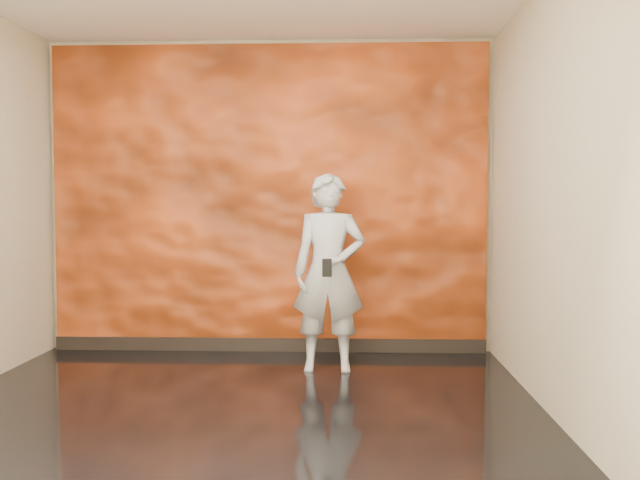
# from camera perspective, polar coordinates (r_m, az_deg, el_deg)

# --- Properties ---
(room) EXTENTS (4.02, 4.02, 2.81)m
(room) POSITION_cam_1_polar(r_m,az_deg,el_deg) (4.50, -6.99, 3.69)
(room) COLOR black
(room) RESTS_ON ground
(feature_wall) EXTENTS (3.90, 0.06, 2.75)m
(feature_wall) POSITION_cam_1_polar(r_m,az_deg,el_deg) (6.44, -4.13, 3.32)
(feature_wall) COLOR #F1551B
(feature_wall) RESTS_ON ground
(baseboard) EXTENTS (3.90, 0.04, 0.12)m
(baseboard) POSITION_cam_1_polar(r_m,az_deg,el_deg) (6.53, -4.13, -8.35)
(baseboard) COLOR black
(baseboard) RESTS_ON ground
(man) EXTENTS (0.58, 0.38, 1.58)m
(man) POSITION_cam_1_polar(r_m,az_deg,el_deg) (5.69, 0.73, -2.60)
(man) COLOR #9699A5
(man) RESTS_ON ground
(phone) EXTENTS (0.07, 0.02, 0.14)m
(phone) POSITION_cam_1_polar(r_m,az_deg,el_deg) (5.42, 0.57, -2.24)
(phone) COLOR black
(phone) RESTS_ON man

